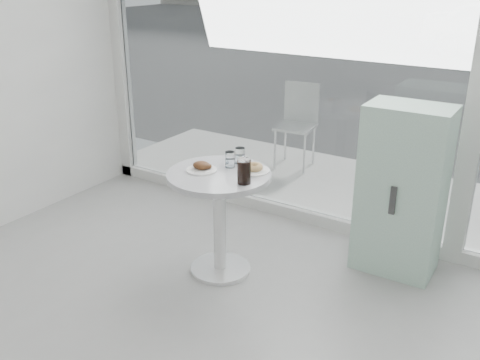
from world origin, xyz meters
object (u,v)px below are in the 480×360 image
Objects in this scene: water_tumbler_b at (240,156)px; cola_glass at (244,172)px; patio_chair at (298,120)px; plate_donut at (254,169)px; mint_cabinet at (402,191)px; main_table at (219,202)px; water_tumbler_a at (230,160)px; plate_fritter at (202,167)px.

water_tumbler_b is 0.67× the size of cola_glass.
patio_chair is 2.18m from plate_donut.
mint_cabinet is 1.38× the size of patio_chair.
water_tumbler_b is at bearing -155.42° from mint_cabinet.
patio_chair is 2.05m from water_tumbler_b.
main_table is at bearing -145.86° from mint_cabinet.
water_tumbler_a is at bearing 140.41° from cola_glass.
plate_donut is at bearing 105.47° from cola_glass.
main_table is 6.77× the size of water_tumbler_b.
patio_chair reaches higher than main_table.
mint_cabinet is at bearing 29.75° from water_tumbler_a.
water_tumbler_b reaches higher than plate_fritter.
plate_donut is (0.19, 0.15, 0.24)m from main_table.
plate_donut reaches higher than main_table.
cola_glass is (0.37, -0.04, 0.06)m from plate_fritter.
main_table is at bearing -90.65° from water_tumbler_a.
cola_glass reaches higher than plate_donut.
water_tumbler_a is (0.12, 0.16, 0.02)m from plate_fritter.
patio_chair is 4.19× the size of plate_fritter.
water_tumbler_b is 0.39m from cola_glass.
plate_fritter is at bearing -126.18° from water_tumbler_a.
patio_chair is at bearing 103.79° from water_tumbler_a.
patio_chair reaches higher than water_tumbler_a.
plate_fritter is at bearing -147.63° from mint_cabinet.
patio_chair is 2.41m from cola_glass.
water_tumbler_b is at bearing 63.90° from plate_fritter.
water_tumbler_b is (0.01, 0.11, 0.00)m from water_tumbler_a.
plate_donut is 1.95× the size of water_tumbler_a.
mint_cabinet is at bearing 33.16° from plate_fritter.
mint_cabinet reaches higher than cola_glass.
cola_glass is (-0.81, -0.80, 0.24)m from mint_cabinet.
cola_glass reaches higher than water_tumbler_b.
water_tumbler_a is at bearing -151.04° from mint_cabinet.
water_tumbler_a is (-1.05, -0.60, 0.20)m from mint_cabinet.
water_tumbler_b is at bearing -83.52° from patio_chair.
plate_fritter is at bearing -116.10° from water_tumbler_b.
main_table is at bearing 14.39° from plate_fritter.
main_table is at bearing 164.54° from cola_glass.
patio_chair is (-1.56, 1.47, -0.06)m from mint_cabinet.
water_tumbler_a is at bearing 89.35° from main_table.
cola_glass is at bearing -74.53° from plate_donut.
water_tumbler_a is at bearing -174.42° from plate_donut.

